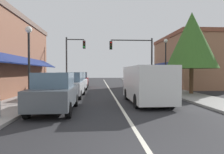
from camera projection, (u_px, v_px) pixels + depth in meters
name	position (u px, v px, depth m)	size (l,w,h in m)	color
ground_plane	(109.00, 89.00, 21.52)	(80.00, 80.00, 0.00)	#28282B
sidewalk_left	(57.00, 89.00, 21.15)	(2.60, 56.00, 0.12)	#A39E99
sidewalk_right	(160.00, 88.00, 21.87)	(2.60, 56.00, 0.12)	gray
lane_center_stripe	(109.00, 89.00, 21.52)	(0.14, 52.00, 0.01)	silver
storefront_right_block	(188.00, 62.00, 24.06)	(6.70, 10.20, 5.99)	#9E6B4C
parked_car_nearest_left	(55.00, 92.00, 9.13)	(1.82, 4.12, 1.77)	#4C5156
parked_car_second_left	(71.00, 85.00, 14.27)	(1.84, 4.13, 1.77)	#B7BABF
parked_car_third_left	(76.00, 82.00, 18.31)	(1.87, 4.15, 1.77)	silver
parked_car_far_left	(81.00, 80.00, 24.01)	(1.88, 4.15, 1.77)	maroon
van_in_lane	(146.00, 83.00, 11.59)	(2.08, 5.22, 2.12)	silver
traffic_signal_mast_arm	(137.00, 54.00, 22.44)	(4.83, 0.50, 5.56)	#333333
traffic_signal_left_corner	(73.00, 55.00, 23.15)	(2.26, 0.50, 5.76)	#333333
street_lamp_left_near	(29.00, 51.00, 11.04)	(0.36, 0.36, 4.28)	black
street_lamp_right_mid	(166.00, 56.00, 18.81)	(0.36, 0.36, 4.86)	black
tree_right_near	(192.00, 40.00, 15.66)	(3.95, 3.95, 6.42)	#4C331E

